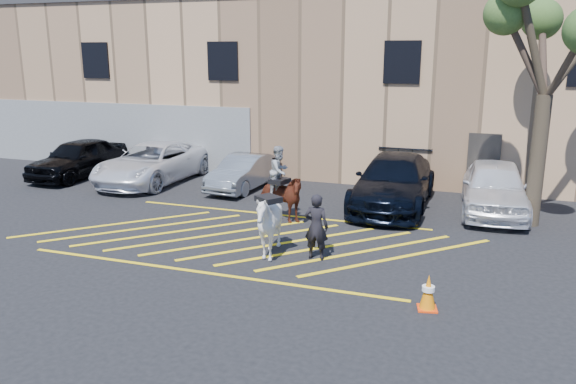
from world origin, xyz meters
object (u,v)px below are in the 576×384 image
(car_white_suv, at_px, (495,187))
(car_black_suv, at_px, (78,158))
(saddled_white, at_px, (269,225))
(tree, at_px, (552,24))
(car_silver_sedan, at_px, (244,172))
(handler, at_px, (316,227))
(car_white_pickup, at_px, (153,163))
(mounted_bay, at_px, (280,191))
(car_blue_suv, at_px, (394,182))
(traffic_cone, at_px, (428,292))

(car_white_suv, bearing_deg, car_black_suv, 177.90)
(saddled_white, distance_m, tree, 9.44)
(car_white_suv, relative_size, tree, 0.66)
(car_silver_sedan, distance_m, saddled_white, 7.26)
(car_silver_sedan, xyz_separation_m, handler, (4.57, -6.10, 0.20))
(car_white_pickup, xyz_separation_m, saddled_white, (7.21, -6.22, 0.08))
(mounted_bay, bearing_deg, car_white_suv, 27.05)
(saddled_white, bearing_deg, car_black_suv, 150.18)
(car_black_suv, xyz_separation_m, car_blue_suv, (12.75, -0.25, 0.04))
(car_black_suv, relative_size, handler, 2.77)
(car_white_pickup, bearing_deg, car_white_suv, 1.17)
(car_black_suv, xyz_separation_m, mounted_bay, (9.79, -3.11, 0.15))
(saddled_white, xyz_separation_m, tree, (6.34, 5.04, 4.84))
(mounted_bay, height_order, tree, tree)
(car_white_pickup, bearing_deg, saddled_white, -38.85)
(car_white_pickup, bearing_deg, car_silver_sedan, 4.43)
(car_blue_suv, bearing_deg, tree, -10.20)
(car_black_suv, distance_m, car_white_pickup, 3.36)
(car_white_suv, xyz_separation_m, mounted_bay, (-6.08, -3.10, 0.11))
(car_white_suv, relative_size, handler, 2.92)
(car_black_suv, relative_size, car_white_pickup, 0.83)
(car_white_suv, xyz_separation_m, tree, (1.05, -1.01, 4.87))
(car_blue_suv, height_order, tree, tree)
(car_black_suv, height_order, car_white_pickup, car_black_suv)
(car_black_suv, xyz_separation_m, car_silver_sedan, (7.13, 0.33, -0.15))
(car_white_pickup, relative_size, tree, 0.75)
(car_silver_sedan, bearing_deg, car_white_suv, 2.12)
(car_blue_suv, bearing_deg, saddled_white, -110.35)
(car_black_suv, distance_m, handler, 13.05)
(mounted_bay, distance_m, saddled_white, 3.06)
(car_white_pickup, distance_m, mounted_bay, 7.22)
(handler, xyz_separation_m, tree, (5.21, 4.76, 4.87))
(car_blue_suv, relative_size, handler, 3.44)
(traffic_cone, bearing_deg, car_blue_suv, 103.76)
(car_blue_suv, distance_m, saddled_white, 6.20)
(car_silver_sedan, relative_size, handler, 2.32)
(car_white_suv, distance_m, mounted_bay, 6.83)
(tree, bearing_deg, car_white_suv, 135.90)
(handler, bearing_deg, saddled_white, 15.17)
(car_black_suv, bearing_deg, saddled_white, -26.64)
(car_silver_sedan, xyz_separation_m, car_blue_suv, (5.62, -0.58, 0.19))
(car_blue_suv, xyz_separation_m, tree, (4.17, -0.76, 4.87))
(car_white_pickup, height_order, saddled_white, saddled_white)
(car_white_suv, bearing_deg, mounted_bay, -155.05)
(car_silver_sedan, bearing_deg, tree, -3.54)
(handler, bearing_deg, car_white_pickup, -34.44)
(handler, height_order, traffic_cone, handler)
(car_black_suv, bearing_deg, mounted_bay, -14.42)
(car_white_pickup, distance_m, car_silver_sedan, 3.78)
(car_white_pickup, bearing_deg, tree, -3.04)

